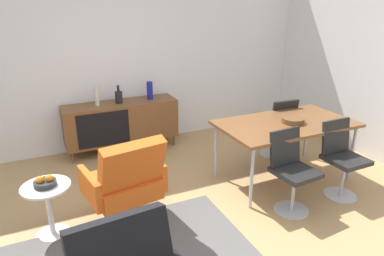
# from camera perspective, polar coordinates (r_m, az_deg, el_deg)

# --- Properties ---
(ground_plane) EXTENTS (8.32, 8.32, 0.00)m
(ground_plane) POSITION_cam_1_polar(r_m,az_deg,el_deg) (3.40, -1.98, -18.11)
(ground_plane) COLOR tan
(wall_back) EXTENTS (6.80, 0.12, 2.80)m
(wall_back) POSITION_cam_1_polar(r_m,az_deg,el_deg) (5.20, -13.78, 11.98)
(wall_back) COLOR white
(wall_back) RESTS_ON ground_plane
(sideboard) EXTENTS (1.60, 0.45, 0.72)m
(sideboard) POSITION_cam_1_polar(r_m,az_deg,el_deg) (5.15, -11.45, 1.05)
(sideboard) COLOR brown
(sideboard) RESTS_ON ground_plane
(vase_cobalt) EXTENTS (0.06, 0.06, 0.28)m
(vase_cobalt) POSITION_cam_1_polar(r_m,az_deg,el_deg) (4.98, -15.26, 5.11)
(vase_cobalt) COLOR beige
(vase_cobalt) RESTS_ON sideboard
(vase_sculptural_dark) EXTENTS (0.09, 0.09, 0.26)m
(vase_sculptural_dark) POSITION_cam_1_polar(r_m,az_deg,el_deg) (5.15, -6.89, 6.08)
(vase_sculptural_dark) COLOR navy
(vase_sculptural_dark) RESTS_ON sideboard
(vase_ceramic_small) EXTENTS (0.10, 0.10, 0.25)m
(vase_ceramic_small) POSITION_cam_1_polar(r_m,az_deg,el_deg) (5.04, -11.85, 5.02)
(vase_ceramic_small) COLOR black
(vase_ceramic_small) RESTS_ON sideboard
(dining_table) EXTENTS (1.60, 0.90, 0.74)m
(dining_table) POSITION_cam_1_polar(r_m,az_deg,el_deg) (4.28, 15.02, 0.38)
(dining_table) COLOR brown
(dining_table) RESTS_ON ground_plane
(wooden_bowl_on_table) EXTENTS (0.26, 0.26, 0.06)m
(wooden_bowl_on_table) POSITION_cam_1_polar(r_m,az_deg,el_deg) (4.27, 16.11, 1.23)
(wooden_bowl_on_table) COLOR brown
(wooden_bowl_on_table) RESTS_ON dining_table
(dining_chair_front_left) EXTENTS (0.43, 0.45, 0.86)m
(dining_chair_front_left) POSITION_cam_1_polar(r_m,az_deg,el_deg) (3.76, 15.89, -6.33)
(dining_chair_front_left) COLOR black
(dining_chair_front_left) RESTS_ON ground_plane
(dining_chair_back_right) EXTENTS (0.42, 0.45, 0.86)m
(dining_chair_back_right) POSITION_cam_1_polar(r_m,az_deg,el_deg) (4.97, 13.81, 0.49)
(dining_chair_back_right) COLOR black
(dining_chair_back_right) RESTS_ON ground_plane
(dining_chair_front_right) EXTENTS (0.41, 0.43, 0.86)m
(dining_chair_front_right) POSITION_cam_1_polar(r_m,az_deg,el_deg) (4.23, 23.20, -4.21)
(dining_chair_front_right) COLOR black
(dining_chair_front_right) RESTS_ON ground_plane
(lounge_chair_red) EXTENTS (0.79, 0.74, 0.95)m
(lounge_chair_red) POSITION_cam_1_polar(r_m,az_deg,el_deg) (3.45, -10.72, -8.45)
(lounge_chair_red) COLOR #D85919
(lounge_chair_red) RESTS_ON ground_plane
(side_table_round) EXTENTS (0.44, 0.44, 0.52)m
(side_table_round) POSITION_cam_1_polar(r_m,az_deg,el_deg) (3.57, -22.32, -11.47)
(side_table_round) COLOR white
(side_table_round) RESTS_ON ground_plane
(fruit_bowl) EXTENTS (0.20, 0.20, 0.11)m
(fruit_bowl) POSITION_cam_1_polar(r_m,az_deg,el_deg) (3.45, -22.84, -8.15)
(fruit_bowl) COLOR #262628
(fruit_bowl) RESTS_ON side_table_round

